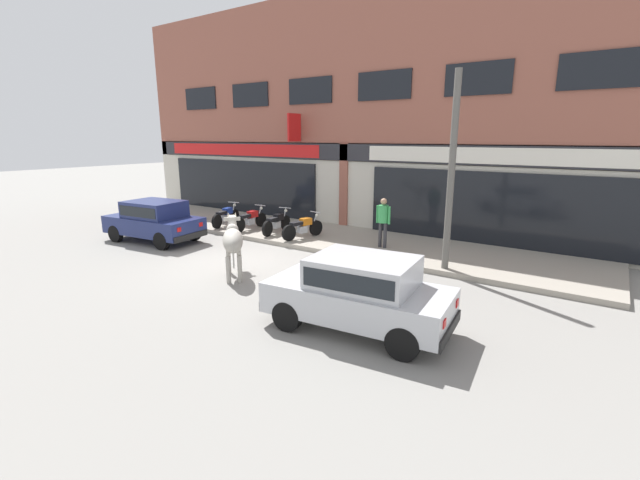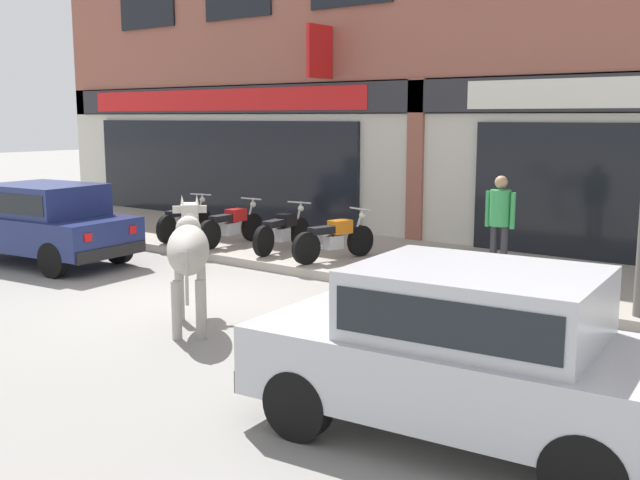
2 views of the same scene
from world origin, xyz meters
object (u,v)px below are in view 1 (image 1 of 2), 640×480
(motorcycle_2, at_px, (277,223))
(pedestrian, at_px, (383,217))
(cow, at_px, (233,240))
(motorcycle_1, at_px, (250,219))
(car_1, at_px, (360,290))
(utility_pole, at_px, (451,173))
(car_0, at_px, (154,219))
(motorcycle_0, at_px, (226,216))
(motorcycle_3, at_px, (303,227))

(motorcycle_2, bearing_deg, pedestrian, 4.17)
(cow, distance_m, motorcycle_1, 5.30)
(car_1, relative_size, motorcycle_1, 2.06)
(utility_pole, bearing_deg, car_0, -166.98)
(cow, relative_size, motorcycle_2, 0.94)
(motorcycle_1, distance_m, motorcycle_2, 1.25)
(motorcycle_0, distance_m, utility_pole, 9.45)
(cow, distance_m, car_1, 4.44)
(car_0, distance_m, pedestrian, 8.02)
(car_1, height_order, pedestrian, pedestrian)
(cow, xyz_separation_m, utility_pole, (4.54, 3.46, 1.72))
(motorcycle_2, height_order, motorcycle_3, same)
(car_0, distance_m, utility_pole, 10.15)
(motorcycle_0, distance_m, motorcycle_3, 3.87)
(motorcycle_0, height_order, utility_pole, utility_pole)
(car_1, distance_m, pedestrian, 5.87)
(motorcycle_0, xyz_separation_m, motorcycle_3, (3.87, -0.01, 0.00))
(motorcycle_1, bearing_deg, motorcycle_0, -178.95)
(car_1, bearing_deg, motorcycle_1, 146.61)
(cow, xyz_separation_m, car_0, (-5.17, 1.22, -0.19))
(utility_pole, bearing_deg, motorcycle_2, 173.60)
(motorcycle_0, relative_size, motorcycle_3, 1.00)
(motorcycle_3, bearing_deg, car_1, -44.49)
(motorcycle_0, bearing_deg, pedestrian, 3.51)
(motorcycle_3, height_order, utility_pole, utility_pole)
(car_0, height_order, car_1, same)
(motorcycle_0, relative_size, utility_pole, 0.35)
(cow, bearing_deg, motorcycle_3, 100.54)
(car_0, bearing_deg, cow, -13.23)
(motorcycle_2, bearing_deg, car_1, -38.71)
(car_0, relative_size, motorcycle_0, 2.09)
(motorcycle_0, relative_size, motorcycle_2, 0.99)
(motorcycle_3, relative_size, utility_pole, 0.35)
(motorcycle_0, distance_m, motorcycle_1, 1.32)
(car_0, bearing_deg, motorcycle_2, 43.80)
(motorcycle_3, bearing_deg, pedestrian, 8.30)
(motorcycle_1, bearing_deg, pedestrian, 4.11)
(pedestrian, bearing_deg, cow, -115.31)
(cow, relative_size, motorcycle_3, 0.95)
(motorcycle_1, distance_m, pedestrian, 5.49)
(motorcycle_2, relative_size, motorcycle_3, 1.01)
(cow, height_order, car_1, cow)
(motorcycle_0, xyz_separation_m, motorcycle_2, (2.57, 0.11, 0.00))
(motorcycle_2, distance_m, motorcycle_3, 1.30)
(cow, height_order, motorcycle_2, cow)
(cow, relative_size, motorcycle_1, 0.94)
(cow, relative_size, utility_pole, 0.33)
(motorcycle_0, relative_size, motorcycle_1, 0.99)
(motorcycle_3, bearing_deg, motorcycle_1, 179.29)
(cow, bearing_deg, motorcycle_2, 116.08)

